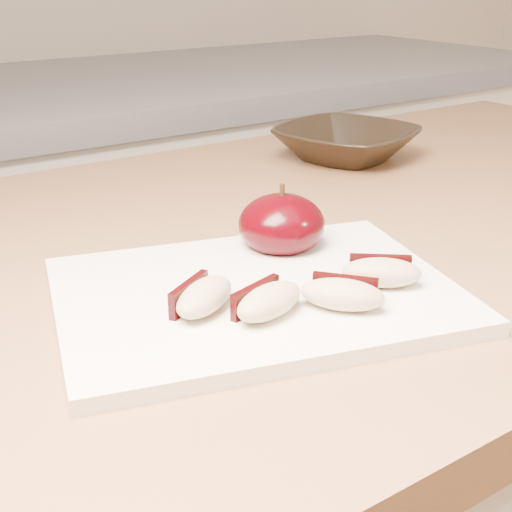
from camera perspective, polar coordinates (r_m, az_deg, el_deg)
cutting_board at (r=0.52m, az=0.00°, el=-3.10°), size 0.33×0.28×0.01m
apple_half at (r=0.59m, az=2.06°, el=2.53°), size 0.08×0.08×0.06m
apple_wedge_a at (r=0.49m, az=-4.29°, el=-3.24°), size 0.06×0.05×0.02m
apple_wedge_b at (r=0.48m, az=0.94°, el=-3.60°), size 0.06×0.04×0.02m
apple_wedge_c at (r=0.49m, az=6.93°, el=-3.02°), size 0.06×0.06×0.02m
apple_wedge_d at (r=0.53m, az=9.99°, el=-1.26°), size 0.06×0.06×0.02m
bowl at (r=0.91m, az=7.20°, el=8.94°), size 0.21×0.21×0.04m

